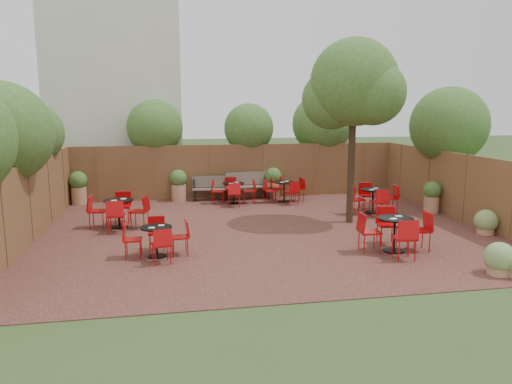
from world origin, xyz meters
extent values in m
plane|color=#354F23|center=(0.00, 0.00, 0.00)|extent=(80.00, 80.00, 0.00)
cube|color=#331815|center=(0.00, 0.00, 0.01)|extent=(12.00, 10.00, 0.02)
cube|color=brown|center=(0.00, 5.00, 1.00)|extent=(12.00, 0.08, 2.00)
cube|color=brown|center=(-6.00, 0.00, 1.00)|extent=(0.08, 10.00, 2.00)
cube|color=brown|center=(6.00, 0.00, 1.00)|extent=(0.08, 10.00, 2.00)
cube|color=beige|center=(-4.50, 8.00, 4.00)|extent=(5.00, 4.00, 8.00)
sphere|color=#355D1E|center=(-6.60, 3.00, 2.57)|extent=(1.92, 1.92, 1.92)
sphere|color=#355D1E|center=(-6.50, 0.00, 2.75)|extent=(2.48, 2.48, 2.48)
sphere|color=#355D1E|center=(-3.00, 5.70, 2.62)|extent=(2.05, 2.05, 2.05)
sphere|color=#355D1E|center=(0.50, 5.60, 2.57)|extent=(1.88, 1.88, 1.88)
sphere|color=#355D1E|center=(3.50, 5.80, 2.72)|extent=(2.39, 2.39, 2.39)
sphere|color=#355D1E|center=(6.60, 2.00, 2.76)|extent=(2.53, 2.53, 2.53)
cylinder|color=black|center=(2.63, 0.47, 2.13)|extent=(0.26, 0.26, 4.23)
sphere|color=#355D1E|center=(2.63, 0.47, 4.04)|extent=(2.46, 2.46, 2.46)
sphere|color=#355D1E|center=(2.13, 0.87, 3.57)|extent=(1.72, 1.72, 1.72)
sphere|color=#355D1E|center=(3.03, 0.07, 3.74)|extent=(1.79, 1.79, 1.79)
cube|color=brown|center=(-1.02, 4.55, 0.43)|extent=(1.46, 0.61, 0.05)
cube|color=brown|center=(-1.02, 4.74, 0.68)|extent=(1.42, 0.30, 0.43)
cube|color=black|center=(-1.67, 4.55, 0.21)|extent=(0.11, 0.43, 0.38)
cube|color=black|center=(-0.38, 4.55, 0.21)|extent=(0.11, 0.43, 0.38)
cube|color=brown|center=(0.27, 4.55, 0.48)|extent=(1.63, 0.65, 0.05)
cube|color=brown|center=(0.27, 4.76, 0.76)|extent=(1.59, 0.29, 0.48)
cube|color=black|center=(-0.45, 4.55, 0.23)|extent=(0.11, 0.48, 0.42)
cube|color=black|center=(0.99, 4.55, 0.23)|extent=(0.11, 0.48, 0.42)
cylinder|color=black|center=(2.57, -2.49, 0.04)|extent=(0.48, 0.48, 0.03)
cylinder|color=black|center=(2.57, -2.49, 0.42)|extent=(0.05, 0.05, 0.76)
cylinder|color=black|center=(2.57, -2.49, 0.81)|extent=(0.83, 0.83, 0.03)
cube|color=white|center=(2.70, -2.40, 0.84)|extent=(0.15, 0.11, 0.02)
cube|color=white|center=(2.46, -2.62, 0.84)|extent=(0.15, 0.11, 0.02)
cylinder|color=black|center=(3.81, 1.51, 0.04)|extent=(0.46, 0.46, 0.03)
cylinder|color=black|center=(3.81, 1.51, 0.40)|extent=(0.05, 0.05, 0.73)
cylinder|color=black|center=(3.81, 1.51, 0.78)|extent=(0.79, 0.79, 0.03)
cube|color=white|center=(3.93, 1.59, 0.80)|extent=(0.15, 0.11, 0.02)
cube|color=white|center=(3.70, 1.38, 0.80)|extent=(0.15, 0.11, 0.02)
cylinder|color=black|center=(-2.86, -1.90, 0.03)|extent=(0.41, 0.41, 0.03)
cylinder|color=black|center=(-2.86, -1.90, 0.37)|extent=(0.05, 0.05, 0.65)
cylinder|color=black|center=(-2.86, -1.90, 0.70)|extent=(0.71, 0.71, 0.03)
cube|color=white|center=(-2.75, -1.82, 0.72)|extent=(0.14, 0.11, 0.01)
cube|color=white|center=(-2.95, -2.01, 0.72)|extent=(0.14, 0.11, 0.01)
cylinder|color=black|center=(-3.95, 1.01, 0.04)|extent=(0.47, 0.47, 0.03)
cylinder|color=black|center=(-3.95, 1.01, 0.41)|extent=(0.05, 0.05, 0.74)
cylinder|color=black|center=(-3.95, 1.01, 0.80)|extent=(0.81, 0.81, 0.03)
cube|color=white|center=(-3.82, 1.09, 0.82)|extent=(0.16, 0.12, 0.02)
cube|color=white|center=(-4.05, 0.88, 0.82)|extent=(0.16, 0.12, 0.02)
cylinder|color=black|center=(1.47, 3.80, 0.03)|extent=(0.43, 0.43, 0.03)
cylinder|color=black|center=(1.47, 3.80, 0.38)|extent=(0.05, 0.05, 0.68)
cylinder|color=black|center=(1.47, 3.80, 0.73)|extent=(0.73, 0.73, 0.03)
cube|color=white|center=(1.59, 3.88, 0.75)|extent=(0.15, 0.12, 0.01)
cube|color=white|center=(1.37, 3.68, 0.75)|extent=(0.15, 0.12, 0.01)
cylinder|color=black|center=(-0.34, 3.80, 0.03)|extent=(0.43, 0.43, 0.03)
cylinder|color=black|center=(-0.34, 3.80, 0.38)|extent=(0.05, 0.05, 0.69)
cylinder|color=black|center=(-0.34, 3.80, 0.74)|extent=(0.75, 0.75, 0.03)
cube|color=white|center=(-0.22, 3.88, 0.76)|extent=(0.14, 0.11, 0.01)
cube|color=white|center=(-0.44, 3.68, 0.76)|extent=(0.14, 0.11, 0.01)
cylinder|color=#A97554|center=(-2.22, 4.70, 0.31)|extent=(0.51, 0.51, 0.59)
sphere|color=#355D1E|center=(-2.22, 4.70, 0.84)|extent=(0.62, 0.62, 0.62)
cylinder|color=#A97554|center=(1.27, 4.70, 0.31)|extent=(0.51, 0.51, 0.59)
sphere|color=#355D1E|center=(1.27, 4.70, 0.84)|extent=(0.61, 0.61, 0.61)
cylinder|color=#A97554|center=(-5.65, 4.70, 0.32)|extent=(0.52, 0.52, 0.60)
sphere|color=#355D1E|center=(-5.65, 4.70, 0.85)|extent=(0.63, 0.63, 0.63)
cylinder|color=#A97554|center=(5.65, 1.18, 0.29)|extent=(0.47, 0.47, 0.53)
sphere|color=#355D1E|center=(5.65, 1.18, 0.76)|extent=(0.56, 0.56, 0.56)
cylinder|color=#A97554|center=(3.94, -4.33, 0.12)|extent=(0.45, 0.45, 0.20)
sphere|color=olive|center=(3.94, -4.33, 0.38)|extent=(0.61, 0.61, 0.61)
cylinder|color=#A97554|center=(5.70, -1.45, 0.12)|extent=(0.44, 0.44, 0.20)
sphere|color=olive|center=(5.70, -1.45, 0.37)|extent=(0.60, 0.60, 0.60)
camera|label=1|loc=(-2.53, -12.52, 3.33)|focal=33.63mm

